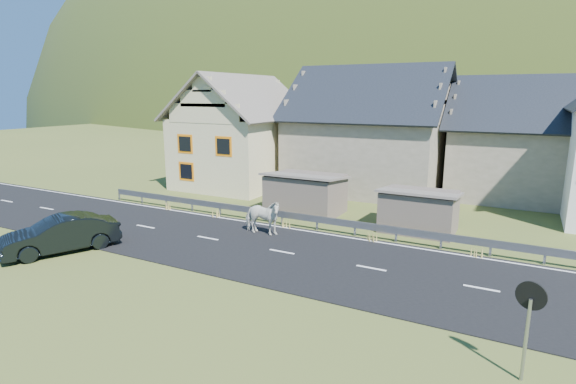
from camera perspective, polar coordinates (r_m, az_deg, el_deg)
The scene contains 14 objects.
ground at distance 19.60m, azimuth -0.79°, elevation -7.70°, with size 160.00×160.00×0.00m, color #414F20.
road at distance 19.60m, azimuth -0.79°, elevation -7.65°, with size 60.00×7.00×0.04m, color black.
lane_markings at distance 19.59m, azimuth -0.79°, elevation -7.58°, with size 60.00×6.60×0.01m, color silver.
guardrail at distance 22.57m, azimuth 3.71°, elevation -3.51°, with size 28.10×0.09×0.75m.
shed_left at distance 25.73m, azimuth 2.26°, elevation -0.27°, with size 4.30×3.30×2.40m, color #6A5B4F.
shed_right at distance 23.28m, azimuth 16.28°, elevation -2.38°, with size 3.80×2.90×2.20m, color #6A5B4F.
house_cream at distance 33.96m, azimuth -5.95°, elevation 8.29°, with size 7.80×9.80×8.30m.
house_stone_a at distance 32.73m, azimuth 10.46°, elevation 8.49°, with size 10.80×9.80×8.90m.
house_stone_b at distance 33.23m, azimuth 28.30°, elevation 6.60°, with size 9.80×8.80×8.10m.
mountain at distance 197.99m, azimuth 26.60°, elevation 3.29°, with size 440.00×280.00×260.00m, color #273D15.
conifer_patch at distance 141.39m, azimuth 1.12°, elevation 12.06°, with size 76.00×50.00×28.00m, color black.
horse at distance 21.73m, azimuth -3.31°, elevation -3.16°, with size 2.08×0.95×1.76m, color silver.
car at distance 21.85m, azimuth -26.92°, elevation -4.81°, with size 1.65×4.73×1.56m, color black.
traffic_mirror at distance 12.16m, azimuth 28.34°, elevation -12.92°, with size 0.68×0.27×2.50m.
Camera 1 is at (8.86, -16.14, 6.72)m, focal length 28.00 mm.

